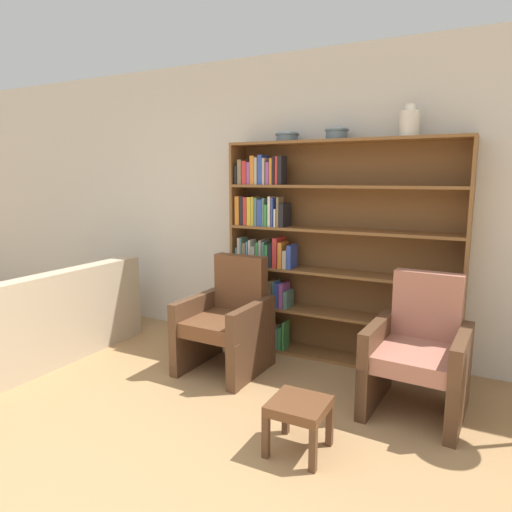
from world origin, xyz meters
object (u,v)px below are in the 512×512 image
(bowl_stoneware, at_px, (337,133))
(couch, at_px, (46,324))
(bookshelf, at_px, (315,252))
(bowl_terracotta, at_px, (287,137))
(armchair_cushioned, at_px, (419,354))
(armchair_leather, at_px, (228,322))
(footstool, at_px, (299,411))
(vase_tall, at_px, (410,123))

(bowl_stoneware, bearing_deg, couch, -154.46)
(bookshelf, bearing_deg, bowl_terracotta, -177.58)
(bookshelf, bearing_deg, armchair_cushioned, -32.54)
(bookshelf, height_order, bowl_stoneware, bowl_stoneware)
(armchair_leather, relative_size, armchair_cushioned, 1.00)
(bookshelf, relative_size, armchair_cushioned, 2.16)
(bookshelf, xyz_separation_m, armchair_leather, (-0.55, -0.65, -0.55))
(couch, distance_m, armchair_leather, 1.74)
(bookshelf, xyz_separation_m, footstool, (0.46, -1.51, -0.71))
(bowl_terracotta, xyz_separation_m, footstool, (0.74, -1.50, -1.73))
(bookshelf, height_order, armchair_leather, bookshelf)
(bowl_stoneware, xyz_separation_m, vase_tall, (0.59, 0.00, 0.06))
(bowl_stoneware, xyz_separation_m, armchair_leather, (-0.72, -0.63, -1.59))
(bowl_terracotta, height_order, armchair_cushioned, bowl_terracotta)
(couch, bearing_deg, bowl_terracotta, -58.78)
(bookshelf, distance_m, bowl_stoneware, 1.05)
(bowl_terracotta, bearing_deg, armchair_cushioned, -26.06)
(footstool, bearing_deg, armchair_leather, 139.37)
(bookshelf, height_order, armchair_cushioned, bookshelf)
(bookshelf, distance_m, bowl_terracotta, 1.06)
(bookshelf, relative_size, vase_tall, 8.29)
(armchair_leather, bearing_deg, bookshelf, -128.23)
(couch, distance_m, armchair_cushioned, 3.26)
(bookshelf, relative_size, armchair_leather, 2.16)
(bowl_stoneware, height_order, vase_tall, vase_tall)
(bowl_terracotta, distance_m, couch, 2.81)
(armchair_cushioned, bearing_deg, bowl_terracotta, -22.70)
(couch, distance_m, footstool, 2.69)
(bookshelf, distance_m, armchair_cushioned, 1.32)
(footstool, bearing_deg, couch, 172.33)
(bowl_stoneware, bearing_deg, bookshelf, 176.00)
(armchair_leather, height_order, footstool, armchair_leather)
(bookshelf, height_order, couch, bookshelf)
(vase_tall, relative_size, armchair_leather, 0.26)
(bowl_terracotta, xyz_separation_m, armchair_cushioned, (1.30, -0.63, -1.58))
(vase_tall, bearing_deg, bowl_terracotta, 180.00)
(bookshelf, relative_size, footstool, 6.21)
(bowl_stoneware, bearing_deg, footstool, -79.10)
(bowl_stoneware, xyz_separation_m, footstool, (0.29, -1.50, -1.74))
(bowl_stoneware, xyz_separation_m, couch, (-2.38, -1.14, -1.71))
(bowl_stoneware, bearing_deg, vase_tall, 0.00)
(bowl_stoneware, distance_m, armchair_leather, 1.85)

